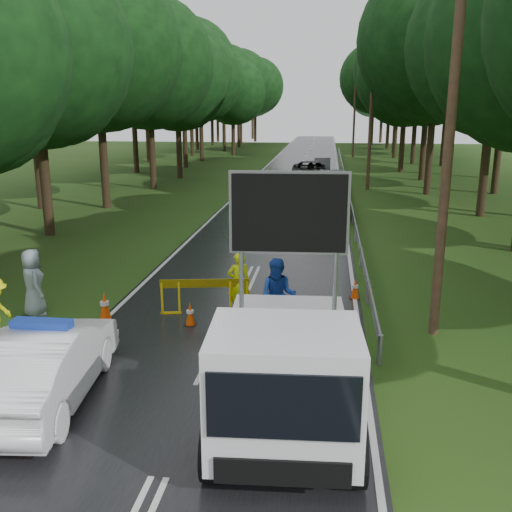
% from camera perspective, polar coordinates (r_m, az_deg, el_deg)
% --- Properties ---
extents(ground, '(160.00, 160.00, 0.00)m').
position_cam_1_polar(ground, '(13.31, -4.10, -9.91)').
color(ground, '#1E4012').
rests_on(ground, ground).
extents(road, '(7.00, 140.00, 0.02)m').
position_cam_1_polar(road, '(42.29, 3.79, 7.18)').
color(road, black).
rests_on(road, ground).
extents(guardrail, '(0.12, 60.06, 0.70)m').
position_cam_1_polar(guardrail, '(41.84, 8.89, 7.70)').
color(guardrail, gray).
rests_on(guardrail, ground).
extents(utility_pole_near, '(1.40, 0.24, 10.00)m').
position_cam_1_polar(utility_pole_near, '(14.14, 18.85, 12.03)').
color(utility_pole_near, '#41291E').
rests_on(utility_pole_near, ground).
extents(utility_pole_mid, '(1.40, 0.24, 10.00)m').
position_cam_1_polar(utility_pole_mid, '(39.96, 11.43, 13.77)').
color(utility_pole_mid, '#41291E').
rests_on(utility_pole_mid, ground).
extents(utility_pole_far, '(1.40, 0.24, 10.00)m').
position_cam_1_polar(utility_pole_far, '(65.92, 9.82, 14.11)').
color(utility_pole_far, '#41291E').
rests_on(utility_pole_far, ground).
extents(police_sedan, '(2.08, 4.74, 1.67)m').
position_cam_1_polar(police_sedan, '(11.79, -20.27, -10.17)').
color(police_sedan, white).
rests_on(police_sedan, ground).
extents(work_truck, '(2.70, 5.58, 4.35)m').
position_cam_1_polar(work_truck, '(10.11, 3.00, -10.87)').
color(work_truck, gray).
rests_on(work_truck, ground).
extents(barrier, '(2.39, 0.47, 1.00)m').
position_cam_1_polar(barrier, '(15.61, -5.17, -3.18)').
color(barrier, yellow).
rests_on(barrier, ground).
extents(officer, '(0.71, 0.56, 1.72)m').
position_cam_1_polar(officer, '(15.65, -1.72, -2.68)').
color(officer, '#E3FF0D').
rests_on(officer, ground).
extents(civilian, '(0.99, 0.80, 1.92)m').
position_cam_1_polar(civilian, '(14.27, 2.24, -4.01)').
color(civilian, '#1B46B3').
rests_on(civilian, ground).
extents(bystander_right, '(1.03, 1.08, 1.86)m').
position_cam_1_polar(bystander_right, '(16.55, -21.40, -2.50)').
color(bystander_right, '#8D9CA9').
rests_on(bystander_right, ground).
extents(queue_car_first, '(2.45, 4.95, 1.62)m').
position_cam_1_polar(queue_car_first, '(29.08, 7.39, 5.25)').
color(queue_car_first, '#3C3D43').
rests_on(queue_car_first, ground).
extents(queue_car_second, '(2.38, 5.04, 1.42)m').
position_cam_1_polar(queue_car_second, '(37.24, 7.38, 7.16)').
color(queue_car_second, '#999BA1').
rests_on(queue_car_second, ground).
extents(queue_car_third, '(3.29, 5.96, 1.58)m').
position_cam_1_polar(queue_car_third, '(43.21, 5.56, 8.35)').
color(queue_car_third, black).
rests_on(queue_car_third, ground).
extents(queue_car_fourth, '(1.37, 3.92, 1.29)m').
position_cam_1_polar(queue_car_fourth, '(49.62, 6.65, 8.97)').
color(queue_car_fourth, '#43454B').
rests_on(queue_car_fourth, ground).
extents(cone_near_left, '(0.31, 0.31, 0.66)m').
position_cam_1_polar(cone_near_left, '(10.64, -22.48, -15.88)').
color(cone_near_left, black).
rests_on(cone_near_left, ground).
extents(cone_center, '(0.31, 0.31, 0.65)m').
position_cam_1_polar(cone_center, '(14.98, -6.60, -5.80)').
color(cone_center, black).
rests_on(cone_center, ground).
extents(cone_far, '(0.34, 0.34, 0.72)m').
position_cam_1_polar(cone_far, '(15.34, 0.99, -5.05)').
color(cone_far, black).
rests_on(cone_far, ground).
extents(cone_left_mid, '(0.39, 0.39, 0.82)m').
position_cam_1_polar(cone_left_mid, '(15.70, -14.89, -4.91)').
color(cone_left_mid, black).
rests_on(cone_left_mid, ground).
extents(cone_right, '(0.31, 0.31, 0.65)m').
position_cam_1_polar(cone_right, '(17.14, 9.87, -3.24)').
color(cone_right, black).
rests_on(cone_right, ground).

